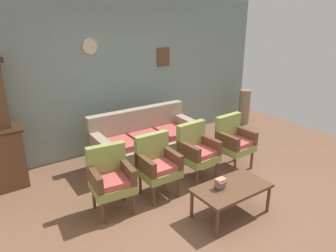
% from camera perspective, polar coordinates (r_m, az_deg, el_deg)
% --- Properties ---
extents(ground_plane, '(7.68, 7.68, 0.00)m').
position_cam_1_polar(ground_plane, '(4.78, 7.96, -13.42)').
color(ground_plane, brown).
extents(wall_back_with_decor, '(6.40, 0.09, 2.70)m').
position_cam_1_polar(wall_back_with_decor, '(6.29, -7.90, 8.32)').
color(wall_back_with_decor, gray).
rests_on(wall_back_with_decor, ground).
extents(floral_couch, '(1.87, 0.85, 0.90)m').
position_cam_1_polar(floral_couch, '(5.84, -3.93, -3.08)').
color(floral_couch, gray).
rests_on(floral_couch, ground).
extents(armchair_by_doorway, '(0.57, 0.55, 0.90)m').
position_cam_1_polar(armchair_by_doorway, '(4.47, -9.80, -8.61)').
color(armchair_by_doorway, '#849947').
rests_on(armchair_by_doorway, ground).
extents(armchair_near_couch_end, '(0.53, 0.50, 0.90)m').
position_cam_1_polar(armchair_near_couch_end, '(4.76, -1.85, -6.40)').
color(armchair_near_couch_end, '#849947').
rests_on(armchair_near_couch_end, ground).
extents(armchair_row_middle, '(0.54, 0.52, 0.90)m').
position_cam_1_polar(armchair_row_middle, '(5.21, 5.01, -4.04)').
color(armchair_row_middle, '#849947').
rests_on(armchair_row_middle, ground).
extents(armchair_near_cabinet, '(0.54, 0.52, 0.90)m').
position_cam_1_polar(armchair_near_cabinet, '(5.65, 11.23, -2.36)').
color(armchair_near_cabinet, '#849947').
rests_on(armchair_near_cabinet, ground).
extents(coffee_table, '(1.00, 0.56, 0.42)m').
position_cam_1_polar(coffee_table, '(4.45, 10.83, -10.66)').
color(coffee_table, brown).
rests_on(coffee_table, ground).
extents(book_stack_on_table, '(0.14, 0.11, 0.13)m').
position_cam_1_polar(book_stack_on_table, '(4.34, 8.97, -9.70)').
color(book_stack_on_table, slate).
rests_on(book_stack_on_table, coffee_table).
extents(floor_vase_by_wall, '(0.26, 0.26, 0.79)m').
position_cam_1_polar(floor_vase_by_wall, '(7.86, 12.96, 3.23)').
color(floor_vase_by_wall, '#836A55').
rests_on(floor_vase_by_wall, ground).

